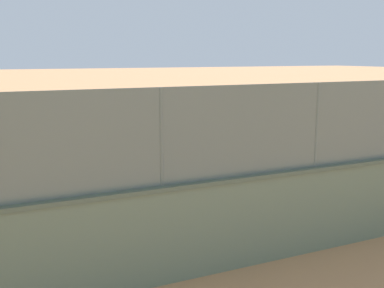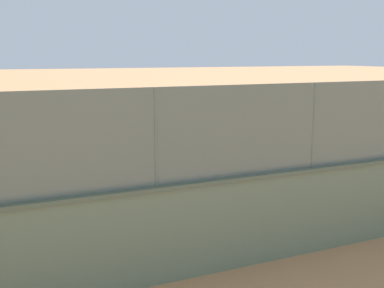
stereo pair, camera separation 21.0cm
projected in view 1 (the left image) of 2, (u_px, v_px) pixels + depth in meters
The scene contains 6 objects.
ground_plane at pixel (137, 155), 18.80m from camera, with size 260.00×260.00×0.00m, color tan.
perimeter_wall at pixel (312, 208), 9.53m from camera, with size 33.47×0.56×1.76m.
fence_panel_on_wall at pixel (316, 125), 9.21m from camera, with size 32.87×0.27×1.67m.
player_at_service_line at pixel (193, 170), 12.85m from camera, with size 0.69×1.21×1.46m.
player_near_wall_returning at pixel (239, 119), 22.24m from camera, with size 1.27×0.78×1.66m.
sports_ball at pixel (229, 204), 12.46m from camera, with size 0.12×0.12×0.12m, color orange.
Camera 1 is at (6.01, 17.52, 3.94)m, focal length 43.86 mm.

